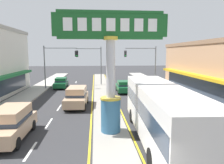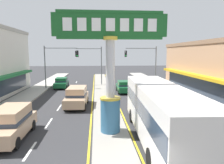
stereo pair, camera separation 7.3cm
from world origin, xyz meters
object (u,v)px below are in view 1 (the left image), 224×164
(traffic_light_right_side, at_px, (144,59))
(suv_mid_left_lane, at_px, (11,123))
(district_sign, at_px, (111,73))
(traffic_light_median_far, at_px, (92,59))
(sedan_far_left_oncoming, at_px, (61,83))
(bus_near_right_lane, at_px, (160,110))
(sedan_far_right_lane, at_px, (124,87))
(suv_near_left_lane, at_px, (77,97))
(traffic_light_left_side, at_px, (57,60))

(traffic_light_right_side, height_order, suv_mid_left_lane, traffic_light_right_side)
(district_sign, bearing_deg, traffic_light_median_far, 94.23)
(traffic_light_median_far, xyz_separation_m, sedan_far_left_oncoming, (-4.58, -2.21, -3.41))
(traffic_light_right_side, relative_size, sedan_far_left_oncoming, 1.42)
(bus_near_right_lane, xyz_separation_m, suv_mid_left_lane, (-8.87, 1.05, -0.88))
(district_sign, distance_m, suv_mid_left_lane, 6.78)
(traffic_light_right_side, distance_m, sedan_far_right_lane, 6.27)
(traffic_light_right_side, height_order, sedan_far_right_lane, traffic_light_right_side)
(sedan_far_right_lane, bearing_deg, suv_near_left_lane, -128.95)
(traffic_light_median_far, bearing_deg, suv_near_left_lane, -95.44)
(district_sign, relative_size, bus_near_right_lane, 0.67)
(traffic_light_median_far, relative_size, bus_near_right_lane, 0.55)
(suv_mid_left_lane, bearing_deg, sedan_far_right_lane, 58.11)
(traffic_light_right_side, bearing_deg, sedan_far_left_oncoming, 177.76)
(traffic_light_left_side, distance_m, sedan_far_left_oncoming, 3.64)
(traffic_light_median_far, xyz_separation_m, suv_mid_left_lane, (-4.58, -20.75, -3.21))
(traffic_light_median_far, xyz_separation_m, bus_near_right_lane, (4.30, -21.80, -2.33))
(sedan_far_right_lane, height_order, suv_mid_left_lane, suv_mid_left_lane)
(sedan_far_left_oncoming, bearing_deg, bus_near_right_lane, -65.63)
(sedan_far_right_lane, bearing_deg, traffic_light_left_side, 160.74)
(traffic_light_median_far, height_order, sedan_far_right_lane, traffic_light_median_far)
(district_sign, xyz_separation_m, bus_near_right_lane, (2.79, -1.40, -2.08))
(traffic_light_left_side, height_order, suv_near_left_lane, traffic_light_left_side)
(sedan_far_right_lane, relative_size, suv_near_left_lane, 0.92)
(traffic_light_right_side, bearing_deg, district_sign, -109.79)
(traffic_light_left_side, distance_m, suv_mid_left_lane, 17.76)
(sedan_far_right_lane, bearing_deg, district_sign, -101.32)
(traffic_light_left_side, relative_size, suv_mid_left_lane, 1.35)
(traffic_light_median_far, height_order, bus_near_right_lane, traffic_light_median_far)
(traffic_light_left_side, bearing_deg, suv_mid_left_lane, -89.06)
(sedan_far_right_lane, xyz_separation_m, suv_near_left_lane, (-5.57, -6.89, 0.20))
(suv_near_left_lane, bearing_deg, traffic_light_left_side, 109.58)
(district_sign, height_order, suv_near_left_lane, district_sign)
(traffic_light_right_side, xyz_separation_m, sedan_far_left_oncoming, (-12.46, 0.49, -3.46))
(traffic_light_left_side, xyz_separation_m, suv_mid_left_lane, (0.29, -17.46, -3.26))
(suv_mid_left_lane, bearing_deg, suv_near_left_lane, 65.86)
(suv_mid_left_lane, relative_size, sedan_far_left_oncoming, 1.06)
(suv_near_left_lane, bearing_deg, sedan_far_right_lane, 51.05)
(bus_near_right_lane, distance_m, sedan_far_left_oncoming, 21.53)
(traffic_light_right_side, xyz_separation_m, sedan_far_right_lane, (-3.59, -3.80, -3.46))
(traffic_light_left_side, height_order, sedan_far_right_lane, traffic_light_left_side)
(district_sign, xyz_separation_m, traffic_light_right_side, (6.37, 17.71, 0.29))
(traffic_light_right_side, relative_size, bus_near_right_lane, 0.55)
(traffic_light_left_side, xyz_separation_m, bus_near_right_lane, (9.16, -18.51, -2.38))
(suv_near_left_lane, bearing_deg, district_sign, -68.38)
(district_sign, height_order, sedan_far_left_oncoming, district_sign)
(traffic_light_median_far, height_order, suv_near_left_lane, traffic_light_median_far)
(district_sign, bearing_deg, traffic_light_right_side, 70.21)
(traffic_light_median_far, relative_size, suv_mid_left_lane, 1.35)
(sedan_far_right_lane, distance_m, suv_near_left_lane, 8.86)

